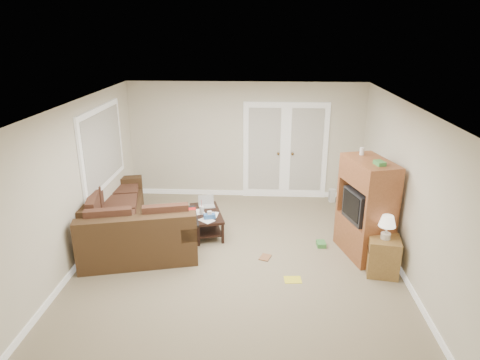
# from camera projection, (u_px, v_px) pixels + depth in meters

# --- Properties ---
(floor) EXTENTS (5.50, 5.50, 0.00)m
(floor) POSITION_uv_depth(u_px,v_px,m) (239.00, 256.00, 7.00)
(floor) COLOR gray
(floor) RESTS_ON ground
(ceiling) EXTENTS (5.00, 5.50, 0.02)m
(ceiling) POSITION_uv_depth(u_px,v_px,m) (239.00, 104.00, 6.16)
(ceiling) COLOR white
(ceiling) RESTS_ON wall_back
(wall_left) EXTENTS (0.02, 5.50, 2.50)m
(wall_left) POSITION_uv_depth(u_px,v_px,m) (80.00, 182.00, 6.70)
(wall_left) COLOR beige
(wall_left) RESTS_ON floor
(wall_right) EXTENTS (0.02, 5.50, 2.50)m
(wall_right) POSITION_uv_depth(u_px,v_px,m) (404.00, 188.00, 6.45)
(wall_right) COLOR beige
(wall_right) RESTS_ON floor
(wall_back) EXTENTS (5.00, 0.02, 2.50)m
(wall_back) POSITION_uv_depth(u_px,v_px,m) (246.00, 141.00, 9.17)
(wall_back) COLOR beige
(wall_back) RESTS_ON floor
(wall_front) EXTENTS (5.00, 0.02, 2.50)m
(wall_front) POSITION_uv_depth(u_px,v_px,m) (222.00, 286.00, 3.99)
(wall_front) COLOR beige
(wall_front) RESTS_ON floor
(baseboards) EXTENTS (5.00, 5.50, 0.10)m
(baseboards) POSITION_uv_depth(u_px,v_px,m) (239.00, 254.00, 6.98)
(baseboards) COLOR white
(baseboards) RESTS_ON floor
(french_doors) EXTENTS (1.80, 0.05, 2.13)m
(french_doors) POSITION_uv_depth(u_px,v_px,m) (285.00, 151.00, 9.16)
(french_doors) COLOR white
(french_doors) RESTS_ON floor
(window_left) EXTENTS (0.05, 1.92, 1.42)m
(window_left) POSITION_uv_depth(u_px,v_px,m) (103.00, 147.00, 7.54)
(window_left) COLOR white
(window_left) RESTS_ON wall_left
(sectional_sofa) EXTENTS (2.44, 2.91, 0.86)m
(sectional_sofa) POSITION_uv_depth(u_px,v_px,m) (125.00, 223.00, 7.42)
(sectional_sofa) COLOR #462F1B
(sectional_sofa) RESTS_ON floor
(coffee_table) EXTENTS (0.74, 1.09, 0.67)m
(coffee_table) POSITION_uv_depth(u_px,v_px,m) (207.00, 221.00, 7.76)
(coffee_table) COLOR black
(coffee_table) RESTS_ON floor
(tv_armoire) EXTENTS (0.81, 1.12, 1.73)m
(tv_armoire) POSITION_uv_depth(u_px,v_px,m) (366.00, 208.00, 6.83)
(tv_armoire) COLOR brown
(tv_armoire) RESTS_ON floor
(side_cabinet) EXTENTS (0.52, 0.52, 0.95)m
(side_cabinet) POSITION_uv_depth(u_px,v_px,m) (383.00, 253.00, 6.41)
(side_cabinet) COLOR olive
(side_cabinet) RESTS_ON floor
(space_heater) EXTENTS (0.14, 0.12, 0.29)m
(space_heater) POSITION_uv_depth(u_px,v_px,m) (332.00, 195.00, 9.16)
(space_heater) COLOR silver
(space_heater) RESTS_ON floor
(floor_magazine) EXTENTS (0.27, 0.22, 0.01)m
(floor_magazine) POSITION_uv_depth(u_px,v_px,m) (293.00, 280.00, 6.35)
(floor_magazine) COLOR yellow
(floor_magazine) RESTS_ON floor
(floor_greenbox) EXTENTS (0.16, 0.20, 0.08)m
(floor_greenbox) POSITION_uv_depth(u_px,v_px,m) (321.00, 244.00, 7.32)
(floor_greenbox) COLOR #3F893E
(floor_greenbox) RESTS_ON floor
(floor_book) EXTENTS (0.22, 0.26, 0.02)m
(floor_book) POSITION_uv_depth(u_px,v_px,m) (261.00, 256.00, 6.98)
(floor_book) COLOR brown
(floor_book) RESTS_ON floor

